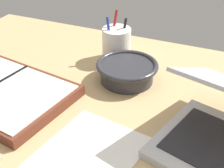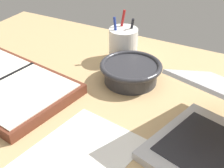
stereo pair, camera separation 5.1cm
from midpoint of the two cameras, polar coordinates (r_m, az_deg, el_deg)
The scene contains 5 objects.
desk_top at distance 72.94cm, azimuth 1.28°, elevation -8.44°, with size 140.00×100.00×2.00cm, color tan.
bowl at distance 86.90cm, azimuth 5.12°, elevation 2.27°, with size 17.35×17.35×5.63cm.
pen_cup at distance 97.54cm, azimuth 3.56°, elevation 7.26°, with size 8.89×8.89×15.29cm.
planner at distance 88.13cm, azimuth -18.16°, elevation -0.18°, with size 42.77×30.31×3.21cm.
paper_sheet_front at distance 65.12cm, azimuth -4.53°, elevation -13.51°, with size 19.04×27.13×0.16cm, color white.
Camera 2 is at (26.96, -47.97, 48.98)cm, focal length 50.00 mm.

